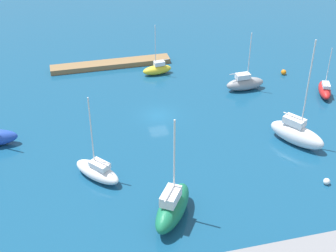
{
  "coord_description": "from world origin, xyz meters",
  "views": [
    {
      "loc": [
        12.3,
        53.98,
        32.91
      ],
      "look_at": [
        0.0,
        5.21,
        1.5
      ],
      "focal_mm": 51.17,
      "sensor_mm": 36.0,
      "label": 1
    }
  ],
  "objects_px": {
    "sailboat_white_east_end": "(297,133)",
    "mooring_buoy_orange": "(284,72)",
    "sailboat_green_off_beacon": "(173,207)",
    "sailboat_yellow_far_north": "(157,69)",
    "sailboat_white_by_breakwater": "(97,171)",
    "sailboat_red_lone_south": "(325,90)",
    "sailboat_gray_outer_mooring": "(245,83)",
    "pier_dock": "(111,64)",
    "mooring_buoy_white": "(327,181)"
  },
  "relations": [
    {
      "from": "sailboat_green_off_beacon",
      "to": "sailboat_white_by_breakwater",
      "type": "relative_size",
      "value": 1.12
    },
    {
      "from": "sailboat_red_lone_south",
      "to": "sailboat_yellow_far_north",
      "type": "distance_m",
      "value": 25.25
    },
    {
      "from": "sailboat_green_off_beacon",
      "to": "sailboat_gray_outer_mooring",
      "type": "distance_m",
      "value": 29.6
    },
    {
      "from": "sailboat_gray_outer_mooring",
      "to": "mooring_buoy_white",
      "type": "relative_size",
      "value": 12.02
    },
    {
      "from": "pier_dock",
      "to": "mooring_buoy_orange",
      "type": "bearing_deg",
      "value": 159.63
    },
    {
      "from": "sailboat_yellow_far_north",
      "to": "mooring_buoy_white",
      "type": "height_order",
      "value": "sailboat_yellow_far_north"
    },
    {
      "from": "pier_dock",
      "to": "sailboat_white_by_breakwater",
      "type": "bearing_deg",
      "value": 78.81
    },
    {
      "from": "sailboat_red_lone_south",
      "to": "mooring_buoy_orange",
      "type": "distance_m",
      "value": 8.14
    },
    {
      "from": "sailboat_green_off_beacon",
      "to": "sailboat_white_by_breakwater",
      "type": "height_order",
      "value": "sailboat_green_off_beacon"
    },
    {
      "from": "sailboat_yellow_far_north",
      "to": "mooring_buoy_white",
      "type": "distance_m",
      "value": 33.29
    },
    {
      "from": "sailboat_white_east_end",
      "to": "pier_dock",
      "type": "bearing_deg",
      "value": -178.68
    },
    {
      "from": "sailboat_white_by_breakwater",
      "to": "mooring_buoy_orange",
      "type": "distance_m",
      "value": 36.82
    },
    {
      "from": "sailboat_red_lone_south",
      "to": "sailboat_green_off_beacon",
      "type": "bearing_deg",
      "value": 147.36
    },
    {
      "from": "sailboat_white_east_end",
      "to": "sailboat_red_lone_south",
      "type": "bearing_deg",
      "value": 104.01
    },
    {
      "from": "sailboat_gray_outer_mooring",
      "to": "mooring_buoy_white",
      "type": "xyz_separation_m",
      "value": [
        -0.32,
        22.92,
        -0.71
      ]
    },
    {
      "from": "mooring_buoy_white",
      "to": "sailboat_gray_outer_mooring",
      "type": "bearing_deg",
      "value": -89.21
    },
    {
      "from": "sailboat_gray_outer_mooring",
      "to": "mooring_buoy_orange",
      "type": "bearing_deg",
      "value": 21.02
    },
    {
      "from": "sailboat_red_lone_south",
      "to": "sailboat_yellow_far_north",
      "type": "relative_size",
      "value": 0.89
    },
    {
      "from": "sailboat_white_east_end",
      "to": "mooring_buoy_orange",
      "type": "distance_m",
      "value": 19.49
    },
    {
      "from": "pier_dock",
      "to": "sailboat_green_off_beacon",
      "type": "xyz_separation_m",
      "value": [
        -0.7,
        36.89,
        1.13
      ]
    },
    {
      "from": "sailboat_red_lone_south",
      "to": "mooring_buoy_orange",
      "type": "xyz_separation_m",
      "value": [
        2.67,
        -7.68,
        -0.46
      ]
    },
    {
      "from": "mooring_buoy_orange",
      "to": "sailboat_yellow_far_north",
      "type": "bearing_deg",
      "value": -14.65
    },
    {
      "from": "sailboat_green_off_beacon",
      "to": "mooring_buoy_orange",
      "type": "bearing_deg",
      "value": -8.48
    },
    {
      "from": "sailboat_red_lone_south",
      "to": "mooring_buoy_white",
      "type": "height_order",
      "value": "sailboat_red_lone_south"
    },
    {
      "from": "pier_dock",
      "to": "sailboat_white_east_end",
      "type": "height_order",
      "value": "sailboat_white_east_end"
    },
    {
      "from": "mooring_buoy_white",
      "to": "sailboat_red_lone_south",
      "type": "bearing_deg",
      "value": -118.91
    },
    {
      "from": "sailboat_gray_outer_mooring",
      "to": "sailboat_white_by_breakwater",
      "type": "bearing_deg",
      "value": -147.69
    },
    {
      "from": "sailboat_yellow_far_north",
      "to": "mooring_buoy_orange",
      "type": "relative_size",
      "value": 9.73
    },
    {
      "from": "sailboat_gray_outer_mooring",
      "to": "sailboat_red_lone_south",
      "type": "relative_size",
      "value": 1.22
    },
    {
      "from": "pier_dock",
      "to": "mooring_buoy_white",
      "type": "height_order",
      "value": "pier_dock"
    },
    {
      "from": "sailboat_white_east_end",
      "to": "mooring_buoy_orange",
      "type": "xyz_separation_m",
      "value": [
        -7.17,
        -18.1,
        -1.02
      ]
    },
    {
      "from": "sailboat_gray_outer_mooring",
      "to": "sailboat_green_off_beacon",
      "type": "bearing_deg",
      "value": -127.16
    },
    {
      "from": "sailboat_gray_outer_mooring",
      "to": "sailboat_red_lone_south",
      "type": "distance_m",
      "value": 11.43
    },
    {
      "from": "mooring_buoy_white",
      "to": "sailboat_yellow_far_north",
      "type": "bearing_deg",
      "value": -69.58
    },
    {
      "from": "sailboat_gray_outer_mooring",
      "to": "mooring_buoy_white",
      "type": "height_order",
      "value": "sailboat_gray_outer_mooring"
    },
    {
      "from": "sailboat_gray_outer_mooring",
      "to": "sailboat_red_lone_south",
      "type": "xyz_separation_m",
      "value": [
        -10.53,
        4.42,
        -0.2
      ]
    },
    {
      "from": "sailboat_red_lone_south",
      "to": "sailboat_white_by_breakwater",
      "type": "xyz_separation_m",
      "value": [
        34.16,
        11.39,
        0.1
      ]
    },
    {
      "from": "sailboat_white_by_breakwater",
      "to": "mooring_buoy_orange",
      "type": "bearing_deg",
      "value": -97.54
    },
    {
      "from": "sailboat_yellow_far_north",
      "to": "mooring_buoy_orange",
      "type": "bearing_deg",
      "value": 159.75
    },
    {
      "from": "sailboat_gray_outer_mooring",
      "to": "sailboat_white_by_breakwater",
      "type": "height_order",
      "value": "sailboat_white_by_breakwater"
    },
    {
      "from": "sailboat_red_lone_south",
      "to": "sailboat_white_by_breakwater",
      "type": "bearing_deg",
      "value": 130.58
    },
    {
      "from": "sailboat_gray_outer_mooring",
      "to": "sailboat_yellow_far_north",
      "type": "relative_size",
      "value": 1.09
    },
    {
      "from": "sailboat_gray_outer_mooring",
      "to": "sailboat_yellow_far_north",
      "type": "xyz_separation_m",
      "value": [
        11.3,
        -8.27,
        -0.22
      ]
    },
    {
      "from": "sailboat_green_off_beacon",
      "to": "pier_dock",
      "type": "bearing_deg",
      "value": 35.24
    },
    {
      "from": "mooring_buoy_orange",
      "to": "mooring_buoy_white",
      "type": "distance_m",
      "value": 27.25
    },
    {
      "from": "mooring_buoy_white",
      "to": "sailboat_white_by_breakwater",
      "type": "bearing_deg",
      "value": -16.54
    },
    {
      "from": "sailboat_gray_outer_mooring",
      "to": "pier_dock",
      "type": "bearing_deg",
      "value": 142.94
    },
    {
      "from": "sailboat_gray_outer_mooring",
      "to": "sailboat_yellow_far_north",
      "type": "height_order",
      "value": "sailboat_gray_outer_mooring"
    },
    {
      "from": "sailboat_green_off_beacon",
      "to": "sailboat_yellow_far_north",
      "type": "height_order",
      "value": "sailboat_green_off_beacon"
    },
    {
      "from": "mooring_buoy_orange",
      "to": "mooring_buoy_white",
      "type": "relative_size",
      "value": 1.13
    }
  ]
}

